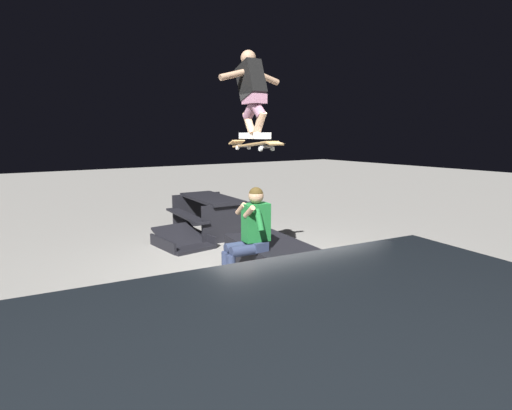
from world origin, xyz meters
name	(u,v)px	position (x,y,z in m)	size (l,w,h in m)	color
ground_plane	(261,276)	(0.00, 0.00, 0.00)	(40.00, 40.00, 0.00)	gray
ledge_box_main	(278,262)	(-0.20, -0.14, 0.24)	(1.79, 0.83, 0.48)	black
person_sitting_on_ledge	(249,232)	(-0.20, 0.34, 0.73)	(0.60, 0.77, 1.32)	#2D3856
skateboard	(254,144)	(-0.09, 0.18, 1.86)	(1.02, 0.22, 0.13)	#AD8451
skater_airborne	(252,90)	(-0.04, 0.18, 2.55)	(0.62, 0.89, 1.12)	white
kicker_ramp	(183,242)	(2.08, 0.28, 0.07)	(1.10, 0.91, 0.42)	black
picnic_table_back	(212,209)	(2.68, -0.61, 0.50)	(1.76, 1.42, 0.75)	black
trash_bin	(266,350)	(-2.32, 1.56, 0.46)	(0.58, 0.58, 0.92)	#47474C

